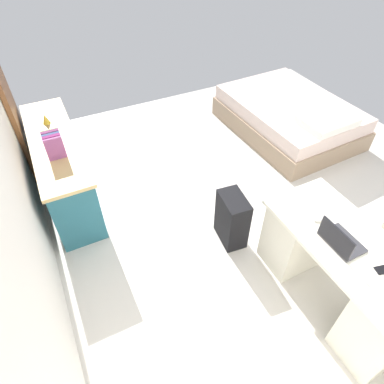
# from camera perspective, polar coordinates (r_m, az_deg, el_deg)

# --- Properties ---
(ground_plane) EXTENTS (5.57, 5.57, 0.00)m
(ground_plane) POSITION_cam_1_polar(r_m,az_deg,el_deg) (3.95, 9.91, -2.01)
(ground_plane) COLOR beige
(door_wooden) EXTENTS (0.88, 0.05, 2.04)m
(door_wooden) POSITION_cam_1_polar(r_m,az_deg,el_deg) (4.27, -28.97, 13.86)
(door_wooden) COLOR brown
(door_wooden) RESTS_ON ground_plane
(desk) EXTENTS (1.44, 0.67, 0.74)m
(desk) POSITION_cam_1_polar(r_m,az_deg,el_deg) (3.10, 23.93, -12.42)
(desk) COLOR silver
(desk) RESTS_ON ground_plane
(credenza) EXTENTS (1.80, 0.48, 0.77)m
(credenza) POSITION_cam_1_polar(r_m,az_deg,el_deg) (4.04, -21.28, 3.90)
(credenza) COLOR #235B6B
(credenza) RESTS_ON ground_plane
(bed) EXTENTS (1.95, 1.48, 0.58)m
(bed) POSITION_cam_1_polar(r_m,az_deg,el_deg) (5.14, 16.20, 12.26)
(bed) COLOR gray
(bed) RESTS_ON ground_plane
(suitcase_black) EXTENTS (0.38, 0.26, 0.57)m
(suitcase_black) POSITION_cam_1_polar(r_m,az_deg,el_deg) (3.36, 6.84, -4.63)
(suitcase_black) COLOR black
(suitcase_black) RESTS_ON ground_plane
(laptop) EXTENTS (0.31, 0.22, 0.21)m
(laptop) POSITION_cam_1_polar(r_m,az_deg,el_deg) (2.76, 23.91, -7.55)
(laptop) COLOR #333338
(laptop) RESTS_ON desk
(computer_mouse) EXTENTS (0.06, 0.10, 0.03)m
(computer_mouse) POSITION_cam_1_polar(r_m,az_deg,el_deg) (2.91, 20.83, -4.24)
(computer_mouse) COLOR white
(computer_mouse) RESTS_ON desk
(book_row) EXTENTS (0.23, 0.17, 0.24)m
(book_row) POSITION_cam_1_polar(r_m,az_deg,el_deg) (3.56, -22.57, 7.62)
(book_row) COLOR #8F4981
(book_row) RESTS_ON credenza
(figurine_small) EXTENTS (0.08, 0.08, 0.11)m
(figurine_small) POSITION_cam_1_polar(r_m,az_deg,el_deg) (4.10, -23.73, 11.33)
(figurine_small) COLOR gold
(figurine_small) RESTS_ON credenza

